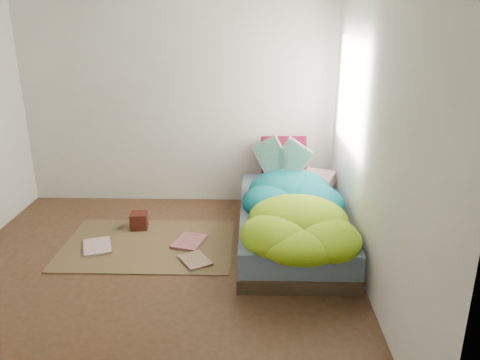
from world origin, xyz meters
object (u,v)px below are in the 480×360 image
(open_book, at_px, (282,147))
(floor_book_b, at_px, (177,240))
(pillow_magenta, at_px, (284,158))
(bed, at_px, (291,223))
(wooden_box, at_px, (139,221))
(floor_book_a, at_px, (83,248))

(open_book, xyz_separation_m, floor_book_b, (-1.02, -0.48, -0.81))
(pillow_magenta, xyz_separation_m, open_book, (-0.05, -0.44, 0.25))
(bed, bearing_deg, pillow_magenta, 92.49)
(open_book, relative_size, floor_book_b, 1.46)
(pillow_magenta, relative_size, wooden_box, 2.90)
(pillow_magenta, height_order, wooden_box, pillow_magenta)
(bed, relative_size, wooden_box, 11.96)
(pillow_magenta, bearing_deg, bed, -91.05)
(wooden_box, bearing_deg, floor_book_a, -130.54)
(floor_book_a, relative_size, floor_book_b, 0.99)
(pillow_magenta, bearing_deg, floor_book_a, -153.31)
(pillow_magenta, height_order, open_book, open_book)
(open_book, relative_size, floor_book_a, 1.48)
(wooden_box, xyz_separation_m, floor_book_b, (0.43, -0.29, -0.07))
(floor_book_b, bearing_deg, bed, 22.56)
(wooden_box, height_order, floor_book_b, wooden_box)
(pillow_magenta, xyz_separation_m, floor_book_b, (-1.07, -0.92, -0.55))
(bed, distance_m, floor_book_a, 1.98)
(wooden_box, bearing_deg, floor_book_b, -33.81)
(floor_book_a, bearing_deg, open_book, -0.04)
(pillow_magenta, xyz_separation_m, floor_book_a, (-1.92, -1.12, -0.56))
(bed, relative_size, pillow_magenta, 4.12)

